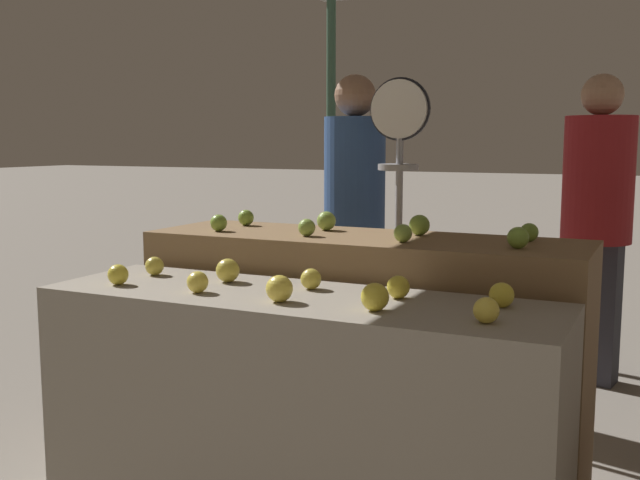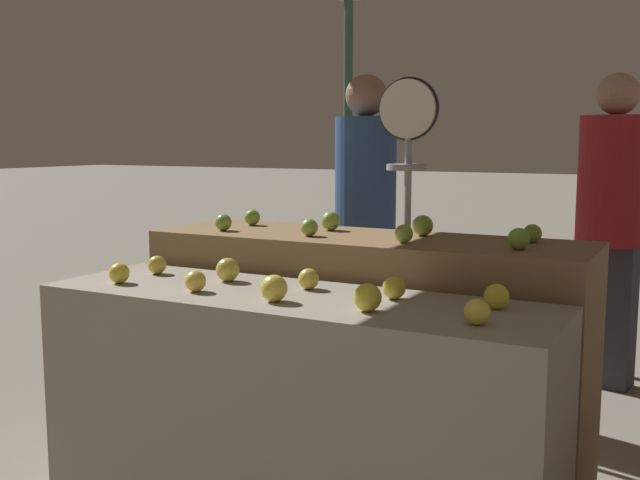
% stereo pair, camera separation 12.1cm
% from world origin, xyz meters
% --- Properties ---
extents(display_counter_front, '(1.80, 0.55, 0.87)m').
position_xyz_m(display_counter_front, '(0.00, 0.00, 0.44)').
color(display_counter_front, gray).
rests_on(display_counter_front, ground_plane).
extents(display_counter_back, '(1.80, 0.55, 1.00)m').
position_xyz_m(display_counter_back, '(0.00, 0.60, 0.50)').
color(display_counter_back, olive).
rests_on(display_counter_back, ground_plane).
extents(apple_front_0, '(0.08, 0.08, 0.08)m').
position_xyz_m(apple_front_0, '(-0.67, -0.11, 0.91)').
color(apple_front_0, gold).
rests_on(apple_front_0, display_counter_front).
extents(apple_front_1, '(0.07, 0.07, 0.07)m').
position_xyz_m(apple_front_1, '(-0.33, -0.11, 0.91)').
color(apple_front_1, yellow).
rests_on(apple_front_1, display_counter_front).
extents(apple_front_2, '(0.09, 0.09, 0.09)m').
position_xyz_m(apple_front_2, '(-0.00, -0.12, 0.92)').
color(apple_front_2, yellow).
rests_on(apple_front_2, display_counter_front).
extents(apple_front_3, '(0.09, 0.09, 0.09)m').
position_xyz_m(apple_front_3, '(0.33, -0.10, 0.92)').
color(apple_front_3, gold).
rests_on(apple_front_3, display_counter_front).
extents(apple_front_4, '(0.08, 0.08, 0.08)m').
position_xyz_m(apple_front_4, '(0.67, -0.11, 0.91)').
color(apple_front_4, yellow).
rests_on(apple_front_4, display_counter_front).
extents(apple_front_5, '(0.07, 0.07, 0.07)m').
position_xyz_m(apple_front_5, '(-0.67, 0.10, 0.91)').
color(apple_front_5, gold).
rests_on(apple_front_5, display_counter_front).
extents(apple_front_6, '(0.09, 0.09, 0.09)m').
position_xyz_m(apple_front_6, '(-0.34, 0.10, 0.92)').
color(apple_front_6, gold).
rests_on(apple_front_6, display_counter_front).
extents(apple_front_7, '(0.07, 0.07, 0.07)m').
position_xyz_m(apple_front_7, '(0.00, 0.11, 0.91)').
color(apple_front_7, gold).
rests_on(apple_front_7, display_counter_front).
extents(apple_front_8, '(0.08, 0.08, 0.08)m').
position_xyz_m(apple_front_8, '(0.33, 0.10, 0.91)').
color(apple_front_8, gold).
rests_on(apple_front_8, display_counter_front).
extents(apple_front_9, '(0.08, 0.08, 0.08)m').
position_xyz_m(apple_front_9, '(0.67, 0.11, 0.91)').
color(apple_front_9, gold).
rests_on(apple_front_9, display_counter_front).
extents(apple_back_0, '(0.07, 0.07, 0.07)m').
position_xyz_m(apple_back_0, '(-0.62, 0.48, 1.04)').
color(apple_back_0, '#84AD3D').
rests_on(apple_back_0, display_counter_back).
extents(apple_back_1, '(0.07, 0.07, 0.07)m').
position_xyz_m(apple_back_1, '(-0.20, 0.49, 1.04)').
color(apple_back_1, '#8EB247').
rests_on(apple_back_1, display_counter_back).
extents(apple_back_2, '(0.07, 0.07, 0.07)m').
position_xyz_m(apple_back_2, '(0.21, 0.48, 1.04)').
color(apple_back_2, '#8EB247').
rests_on(apple_back_2, display_counter_back).
extents(apple_back_3, '(0.08, 0.08, 0.08)m').
position_xyz_m(apple_back_3, '(0.64, 0.50, 1.04)').
color(apple_back_3, '#7AA338').
rests_on(apple_back_3, display_counter_back).
extents(apple_back_4, '(0.07, 0.07, 0.07)m').
position_xyz_m(apple_back_4, '(-0.63, 0.72, 1.04)').
color(apple_back_4, '#84AD3D').
rests_on(apple_back_4, display_counter_back).
extents(apple_back_5, '(0.08, 0.08, 0.08)m').
position_xyz_m(apple_back_5, '(-0.22, 0.71, 1.05)').
color(apple_back_5, '#8EB247').
rests_on(apple_back_5, display_counter_back).
extents(apple_back_6, '(0.09, 0.09, 0.09)m').
position_xyz_m(apple_back_6, '(0.20, 0.72, 1.05)').
color(apple_back_6, '#84AD3D').
rests_on(apple_back_6, display_counter_back).
extents(apple_back_7, '(0.07, 0.07, 0.07)m').
position_xyz_m(apple_back_7, '(0.64, 0.72, 1.04)').
color(apple_back_7, '#7AA338').
rests_on(apple_back_7, display_counter_back).
extents(produce_scale, '(0.31, 0.20, 1.70)m').
position_xyz_m(produce_scale, '(-0.10, 1.31, 1.25)').
color(produce_scale, '#99999E').
rests_on(produce_scale, ground_plane).
extents(person_vendor_at_scale, '(0.46, 0.46, 1.75)m').
position_xyz_m(person_vendor_at_scale, '(-0.47, 1.64, 1.02)').
color(person_vendor_at_scale, '#2D2D38').
rests_on(person_vendor_at_scale, ground_plane).
extents(person_customer_left, '(0.45, 0.45, 1.76)m').
position_xyz_m(person_customer_left, '(0.75, 2.27, 1.01)').
color(person_customer_left, '#2D2D38').
rests_on(person_customer_left, ground_plane).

